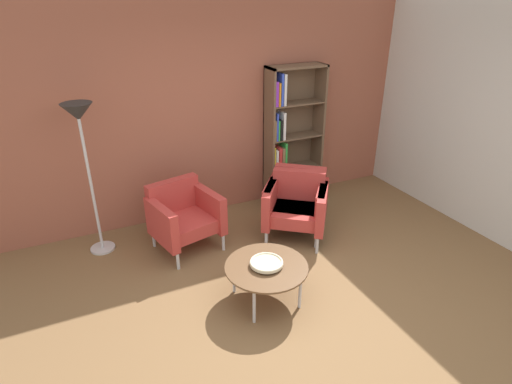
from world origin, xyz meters
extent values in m
plane|color=brown|center=(0.00, 0.00, 0.00)|extent=(8.32, 8.32, 0.00)
cube|color=#9E5642|center=(0.00, 2.46, 1.45)|extent=(6.40, 0.12, 2.90)
cube|color=silver|center=(2.86, 0.60, 1.45)|extent=(0.12, 5.20, 2.90)
cube|color=brown|center=(0.77, 2.23, 0.95)|extent=(0.03, 0.30, 1.90)
cube|color=brown|center=(1.54, 2.23, 0.95)|extent=(0.03, 0.30, 1.90)
cube|color=brown|center=(1.16, 2.23, 1.89)|extent=(0.80, 0.30, 0.03)
cube|color=brown|center=(1.16, 2.23, 0.01)|extent=(0.80, 0.30, 0.03)
cube|color=brown|center=(1.16, 2.37, 0.95)|extent=(0.80, 0.02, 1.90)
cube|color=brown|center=(1.16, 2.23, 0.49)|extent=(0.76, 0.28, 0.02)
cube|color=brown|center=(1.16, 2.23, 0.95)|extent=(0.76, 0.28, 0.02)
cube|color=brown|center=(1.16, 2.23, 1.41)|extent=(0.76, 0.28, 0.02)
cube|color=black|center=(0.80, 2.21, 0.24)|extent=(0.03, 0.24, 0.39)
cube|color=red|center=(0.84, 2.19, 0.20)|extent=(0.04, 0.20, 0.31)
cube|color=olive|center=(0.89, 2.20, 0.20)|extent=(0.03, 0.21, 0.31)
cube|color=red|center=(0.93, 2.21, 0.22)|extent=(0.02, 0.24, 0.35)
cube|color=orange|center=(0.96, 2.19, 0.20)|extent=(0.03, 0.21, 0.32)
cube|color=yellow|center=(0.80, 2.19, 0.69)|extent=(0.02, 0.20, 0.37)
cube|color=white|center=(0.83, 2.21, 0.66)|extent=(0.03, 0.23, 0.32)
cube|color=red|center=(0.88, 2.18, 0.68)|extent=(0.04, 0.19, 0.35)
cube|color=olive|center=(0.93, 2.19, 0.67)|extent=(0.04, 0.20, 0.34)
cube|color=green|center=(0.97, 2.19, 0.70)|extent=(0.03, 0.20, 0.40)
cube|color=olive|center=(0.80, 2.21, 1.10)|extent=(0.02, 0.24, 0.28)
cube|color=blue|center=(0.83, 2.19, 1.15)|extent=(0.02, 0.20, 0.37)
cube|color=green|center=(0.85, 2.21, 1.10)|extent=(0.02, 0.24, 0.27)
cube|color=black|center=(0.89, 2.19, 1.10)|extent=(0.03, 0.19, 0.27)
cube|color=white|center=(0.93, 2.18, 1.15)|extent=(0.04, 0.18, 0.37)
cube|color=purple|center=(0.81, 2.22, 1.58)|extent=(0.04, 0.25, 0.31)
cube|color=orange|center=(0.85, 2.18, 1.57)|extent=(0.03, 0.17, 0.30)
cube|color=blue|center=(0.88, 2.17, 1.63)|extent=(0.03, 0.17, 0.41)
cube|color=white|center=(0.93, 2.19, 1.62)|extent=(0.03, 0.19, 0.40)
cylinder|color=brown|center=(-0.19, 0.37, 0.39)|extent=(0.80, 0.80, 0.02)
cylinder|color=silver|center=(-0.43, 0.13, 0.19)|extent=(0.03, 0.03, 0.38)
cylinder|color=silver|center=(0.05, 0.13, 0.19)|extent=(0.03, 0.03, 0.38)
cylinder|color=silver|center=(-0.43, 0.61, 0.19)|extent=(0.03, 0.03, 0.38)
cylinder|color=silver|center=(0.05, 0.61, 0.19)|extent=(0.03, 0.03, 0.38)
cylinder|color=beige|center=(-0.19, 0.37, 0.41)|extent=(0.13, 0.13, 0.02)
cylinder|color=beige|center=(-0.19, 0.37, 0.43)|extent=(0.32, 0.32, 0.02)
torus|color=beige|center=(-0.19, 0.37, 0.44)|extent=(0.32, 0.32, 0.02)
cube|color=#B73833|center=(-0.61, 1.60, 0.32)|extent=(0.76, 0.71, 0.16)
cube|color=#B73833|center=(-0.68, 1.86, 0.59)|extent=(0.65, 0.27, 0.38)
cube|color=#B73833|center=(-0.91, 1.51, 0.43)|extent=(0.24, 0.63, 0.46)
cube|color=#B73833|center=(-0.31, 1.65, 0.43)|extent=(0.24, 0.63, 0.46)
cylinder|color=silver|center=(-0.83, 1.23, 0.12)|extent=(0.04, 0.04, 0.24)
cylinder|color=silver|center=(-0.25, 1.37, 0.12)|extent=(0.04, 0.04, 0.24)
cylinder|color=silver|center=(-0.97, 1.79, 0.12)|extent=(0.04, 0.04, 0.24)
cylinder|color=silver|center=(-0.39, 1.93, 0.12)|extent=(0.04, 0.04, 0.24)
cube|color=#B73833|center=(0.66, 1.27, 0.32)|extent=(0.86, 0.85, 0.16)
cube|color=#B73833|center=(0.82, 1.49, 0.59)|extent=(0.58, 0.48, 0.38)
cube|color=#B73833|center=(0.40, 1.45, 0.43)|extent=(0.45, 0.56, 0.46)
cube|color=#B73833|center=(0.89, 1.07, 0.43)|extent=(0.45, 0.56, 0.46)
cylinder|color=silver|center=(0.23, 1.21, 0.12)|extent=(0.04, 0.04, 0.24)
cylinder|color=silver|center=(0.71, 0.85, 0.12)|extent=(0.04, 0.04, 0.24)
cylinder|color=silver|center=(0.58, 1.67, 0.12)|extent=(0.04, 0.04, 0.24)
cylinder|color=silver|center=(1.06, 1.31, 0.12)|extent=(0.04, 0.04, 0.24)
cube|color=#B73833|center=(0.73, 1.38, 0.32)|extent=(0.86, 0.85, 0.16)
cube|color=#B73833|center=(0.90, 1.59, 0.59)|extent=(0.57, 0.50, 0.38)
cube|color=#B73833|center=(0.47, 1.56, 0.43)|extent=(0.47, 0.54, 0.46)
cube|color=#B73833|center=(0.95, 1.17, 0.43)|extent=(0.47, 0.54, 0.46)
cylinder|color=silver|center=(0.30, 1.33, 0.12)|extent=(0.04, 0.04, 0.24)
cylinder|color=silver|center=(0.76, 0.95, 0.12)|extent=(0.04, 0.04, 0.24)
cylinder|color=silver|center=(0.66, 1.78, 0.12)|extent=(0.04, 0.04, 0.24)
cylinder|color=silver|center=(1.13, 1.40, 0.12)|extent=(0.04, 0.04, 0.24)
cylinder|color=silver|center=(-1.54, 1.99, 0.01)|extent=(0.28, 0.28, 0.02)
cylinder|color=silver|center=(-1.54, 1.99, 0.85)|extent=(0.03, 0.03, 1.65)
cone|color=#2D2D2D|center=(-1.54, 1.99, 1.65)|extent=(0.32, 0.32, 0.18)
camera|label=1|loc=(-1.67, -2.57, 2.76)|focal=29.48mm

